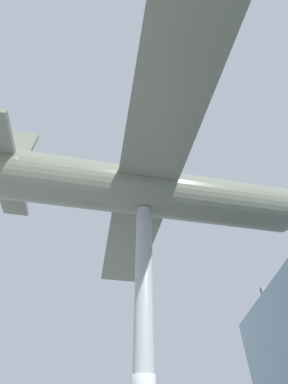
% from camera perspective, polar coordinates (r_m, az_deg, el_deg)
% --- Properties ---
extents(support_pylon_central, '(0.54, 0.54, 7.47)m').
position_cam_1_polar(support_pylon_central, '(7.66, 0.00, -26.28)').
color(support_pylon_central, '#999EA3').
rests_on(support_pylon_central, ground_plane).
extents(suspended_airplane, '(15.91, 13.66, 3.48)m').
position_cam_1_polar(suspended_airplane, '(10.15, 1.71, -0.17)').
color(suspended_airplane, slate).
rests_on(suspended_airplane, support_pylon_central).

